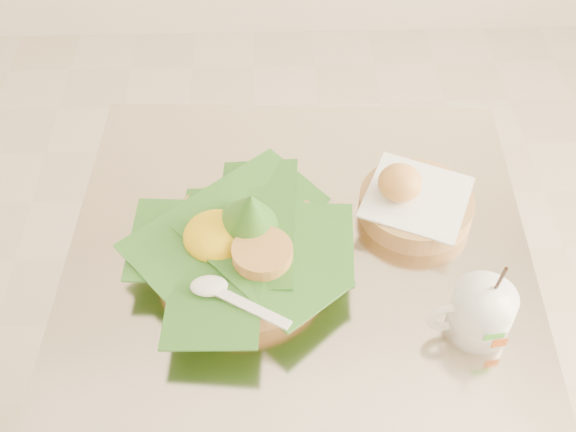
{
  "coord_description": "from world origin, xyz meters",
  "views": [
    {
      "loc": [
        0.06,
        -0.64,
        1.59
      ],
      "look_at": [
        0.08,
        0.07,
        0.82
      ],
      "focal_mm": 45.0,
      "sensor_mm": 36.0,
      "label": 1
    }
  ],
  "objects_px": {
    "rice_basket": "(241,243)",
    "coffee_mug": "(480,312)",
    "bread_basket": "(413,201)",
    "cafe_table": "(298,333)"
  },
  "relations": [
    {
      "from": "rice_basket",
      "to": "coffee_mug",
      "type": "bearing_deg",
      "value": -21.83
    },
    {
      "from": "bread_basket",
      "to": "coffee_mug",
      "type": "relative_size",
      "value": 1.34
    },
    {
      "from": "bread_basket",
      "to": "rice_basket",
      "type": "bearing_deg",
      "value": -161.12
    },
    {
      "from": "bread_basket",
      "to": "coffee_mug",
      "type": "distance_m",
      "value": 0.23
    },
    {
      "from": "bread_basket",
      "to": "coffee_mug",
      "type": "xyz_separation_m",
      "value": [
        0.06,
        -0.22,
        0.01
      ]
    },
    {
      "from": "cafe_table",
      "to": "rice_basket",
      "type": "xyz_separation_m",
      "value": [
        -0.08,
        -0.02,
        0.26
      ]
    },
    {
      "from": "cafe_table",
      "to": "coffee_mug",
      "type": "relative_size",
      "value": 5.05
    },
    {
      "from": "bread_basket",
      "to": "coffee_mug",
      "type": "height_order",
      "value": "coffee_mug"
    },
    {
      "from": "cafe_table",
      "to": "bread_basket",
      "type": "bearing_deg",
      "value": 22.62
    },
    {
      "from": "rice_basket",
      "to": "bread_basket",
      "type": "bearing_deg",
      "value": 18.88
    }
  ]
}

